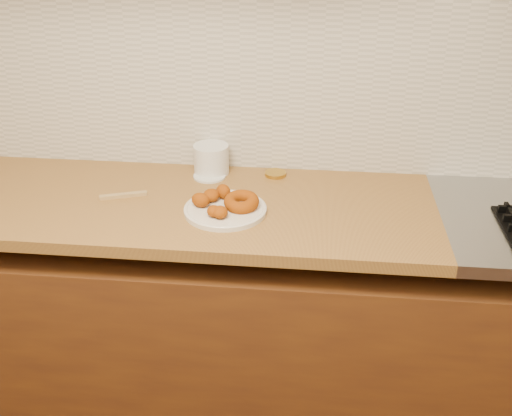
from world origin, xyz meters
name	(u,v)px	position (x,y,z in m)	size (l,w,h in m)	color
wall_back	(291,43)	(0.00, 2.00, 1.35)	(4.00, 0.02, 2.70)	#C1B491
base_cabinet	(279,329)	(0.00, 1.69, 0.39)	(3.60, 0.60, 0.77)	#5B3011
butcher_block	(89,201)	(-0.65, 1.69, 0.88)	(2.30, 0.62, 0.04)	olive
backsplash	(289,88)	(0.00, 1.99, 1.20)	(3.60, 0.02, 0.60)	beige
donut_plate	(225,210)	(-0.17, 1.62, 0.91)	(0.26, 0.26, 0.01)	beige
ring_donut	(241,202)	(-0.12, 1.63, 0.93)	(0.11, 0.11, 0.04)	#883A05
fried_dough_chunks	(213,200)	(-0.21, 1.63, 0.94)	(0.14, 0.20, 0.05)	#883A05
plastic_tub	(211,159)	(-0.27, 1.92, 0.95)	(0.13, 0.13, 0.10)	silver
tub_lid	(210,176)	(-0.27, 1.88, 0.90)	(0.12, 0.12, 0.01)	silver
brass_jar_lid	(275,174)	(-0.04, 1.91, 0.91)	(0.08, 0.08, 0.01)	#B99132
wooden_utensil	(123,195)	(-0.53, 1.69, 0.91)	(0.16, 0.02, 0.01)	#9E7F4D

